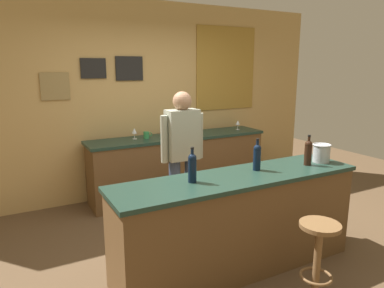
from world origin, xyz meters
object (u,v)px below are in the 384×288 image
bartender (182,153)px  wine_bottle_b (257,156)px  wine_glass_c (238,123)px  wine_bottle_c (308,152)px  coffee_mug (146,135)px  wine_bottle_a (192,167)px  wine_glass_a (134,131)px  wine_glass_b (163,129)px  bar_stool (318,249)px  ice_bucket (321,153)px

bartender → wine_bottle_b: (0.33, -0.90, 0.12)m
wine_bottle_b → wine_glass_c: (1.20, 1.99, -0.05)m
wine_bottle_c → coffee_mug: wine_bottle_c is taller
wine_bottle_a → wine_glass_a: bearing=84.3°
bartender → wine_glass_b: bearing=77.9°
bar_stool → wine_bottle_b: size_ratio=2.22×
wine_glass_a → coffee_mug: size_ratio=1.24×
wine_glass_a → wine_bottle_c: bearing=-63.7°
bartender → wine_bottle_b: 0.97m
wine_bottle_a → ice_bucket: size_ratio=1.63×
bartender → coffee_mug: 1.11m
wine_glass_b → wine_glass_c: bearing=-0.1°
bar_stool → wine_glass_b: size_ratio=4.39×
bar_stool → ice_bucket: ice_bucket is taller
wine_glass_c → bartender: bearing=-144.6°
wine_glass_b → wine_glass_a: bearing=171.8°
bar_stool → wine_bottle_b: 0.97m
wine_bottle_c → wine_glass_b: (-0.66, 2.09, -0.05)m
ice_bucket → wine_glass_a: ice_bucket is taller
ice_bucket → wine_glass_a: bearing=120.8°
wine_glass_b → coffee_mug: size_ratio=1.24×
bar_stool → bartender: bearing=102.5°
bar_stool → coffee_mug: bearing=97.6°
wine_bottle_a → wine_glass_b: 2.11m
bartender → ice_bucket: 1.48m
ice_bucket → coffee_mug: size_ratio=1.50×
bar_stool → wine_bottle_a: bearing=135.2°
wine_glass_a → coffee_mug: 0.18m
wine_bottle_b → ice_bucket: wine_bottle_b is taller
bartender → coffee_mug: bearing=90.1°
wine_bottle_c → wine_glass_b: wine_bottle_c is taller
wine_bottle_b → wine_glass_c: size_ratio=1.97×
bartender → wine_bottle_c: bartender is taller
wine_bottle_c → ice_bucket: wine_bottle_c is taller
wine_bottle_c → bartender: bearing=131.9°
bar_stool → wine_glass_c: (1.16, 2.76, 0.55)m
wine_glass_a → wine_glass_c: same height
wine_glass_b → coffee_mug: (-0.24, 0.02, -0.06)m
bar_stool → wine_bottle_c: wine_bottle_c is taller
wine_bottle_a → coffee_mug: 2.08m
bartender → wine_bottle_b: size_ratio=5.29×
ice_bucket → wine_glass_b: size_ratio=1.21×
ice_bucket → coffee_mug: bearing=117.8°
wine_bottle_b → wine_glass_b: size_ratio=1.97×
bartender → wine_glass_b: size_ratio=10.45×
bartender → bar_stool: bartender is taller
wine_bottle_a → bar_stool: bearing=-44.8°
bartender → wine_glass_c: bearing=35.4°
bar_stool → wine_glass_a: (-0.53, 2.82, 0.55)m
bartender → wine_glass_b: 1.12m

